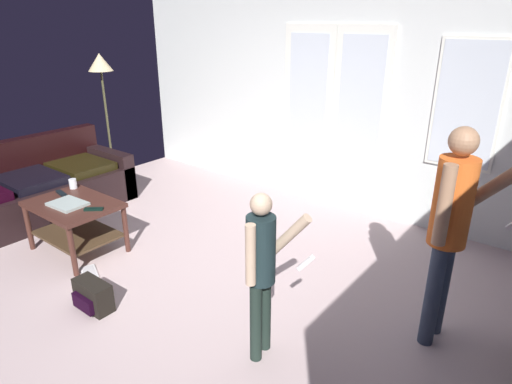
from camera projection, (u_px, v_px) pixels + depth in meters
name	position (u px, v px, depth m)	size (l,w,h in m)	color
ground_plane	(187.00, 285.00, 3.84)	(6.06, 4.90, 0.02)	#C3AAAA
wall_back_with_doors	(335.00, 99.00, 5.11)	(6.06, 0.09, 2.64)	silver
leather_couch	(30.00, 192.00, 5.07)	(0.94, 2.20, 0.84)	black
coffee_table	(75.00, 216.00, 4.27)	(0.86, 0.63, 0.51)	#43241D
person_adult	(451.00, 221.00, 2.87)	(0.54, 0.42, 1.55)	#364157
person_child	(262.00, 264.00, 2.79)	(0.38, 0.36, 1.19)	#1D2B25
floor_lamp	(101.00, 73.00, 5.79)	(0.32, 0.32, 1.73)	#2E351E
backpack	(93.00, 296.00, 3.48)	(0.34, 0.19, 0.24)	black
loose_keyboard	(91.00, 278.00, 3.91)	(0.46, 0.30, 0.02)	white
laptop_closed	(68.00, 204.00, 4.15)	(0.34, 0.26, 0.03)	#A9BAB5
cup_near_edge	(73.00, 184.00, 4.55)	(0.08, 0.08, 0.10)	white
tv_remote_black	(61.00, 193.00, 4.41)	(0.17, 0.05, 0.02)	black
dvd_remote_slim	(94.00, 209.00, 4.04)	(0.17, 0.05, 0.02)	black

